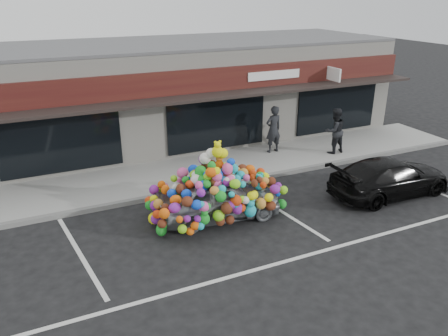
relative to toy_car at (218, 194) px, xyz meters
name	(u,v)px	position (x,y,z in m)	size (l,w,h in m)	color
ground	(197,232)	(-0.89, -0.53, -0.79)	(90.00, 90.00, 0.00)	black
shop_building	(125,96)	(-0.88, 7.92, 1.38)	(24.00, 7.20, 4.31)	silver
sidewalk	(157,178)	(-0.89, 3.47, -0.71)	(26.00, 3.00, 0.15)	#9B9B95
kerb	(170,195)	(-0.89, 1.97, -0.71)	(26.00, 0.18, 0.16)	slate
parking_stripe_left	(80,254)	(-4.09, -0.33, -0.78)	(0.12, 4.40, 0.01)	silver
parking_stripe_mid	(278,210)	(1.91, -0.33, -0.78)	(0.12, 4.40, 0.01)	silver
parking_stripe_right	(407,181)	(7.31, -0.33, -0.78)	(0.12, 4.40, 0.01)	silver
lane_line	(302,257)	(1.11, -2.83, -0.78)	(14.00, 0.12, 0.01)	silver
toy_car	(218,194)	(0.00, 0.00, 0.00)	(2.73, 4.14, 2.32)	gray
black_sedan	(390,177)	(5.84, -0.88, -0.16)	(4.31, 1.75, 1.25)	black
pedestrian_a	(273,129)	(4.21, 3.99, 0.33)	(0.71, 0.46, 1.93)	#232329
pedestrian_b	(335,131)	(6.42, 2.87, 0.29)	(0.91, 0.71, 1.86)	black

